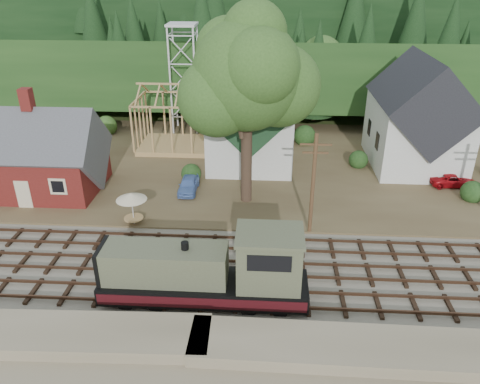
# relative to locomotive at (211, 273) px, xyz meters

# --- Properties ---
(ground) EXTENTS (140.00, 140.00, 0.00)m
(ground) POSITION_rel_locomotive_xyz_m (-0.60, 3.00, -2.13)
(ground) COLOR #384C1E
(ground) RESTS_ON ground
(embankment) EXTENTS (64.00, 5.00, 1.60)m
(embankment) POSITION_rel_locomotive_xyz_m (-0.60, -5.50, -2.13)
(embankment) COLOR #7F7259
(embankment) RESTS_ON ground
(railroad_bed) EXTENTS (64.00, 11.00, 0.16)m
(railroad_bed) POSITION_rel_locomotive_xyz_m (-0.60, 3.00, -2.05)
(railroad_bed) COLOR #726B5B
(railroad_bed) RESTS_ON ground
(village_flat) EXTENTS (64.00, 26.00, 0.30)m
(village_flat) POSITION_rel_locomotive_xyz_m (-0.60, 21.00, -1.98)
(village_flat) COLOR brown
(village_flat) RESTS_ON ground
(hillside) EXTENTS (70.00, 28.96, 12.74)m
(hillside) POSITION_rel_locomotive_xyz_m (-0.60, 45.00, -2.13)
(hillside) COLOR #1E3F19
(hillside) RESTS_ON ground
(ridge) EXTENTS (80.00, 20.00, 12.00)m
(ridge) POSITION_rel_locomotive_xyz_m (-0.60, 61.00, -2.13)
(ridge) COLOR black
(ridge) RESTS_ON ground
(depot) EXTENTS (10.80, 7.41, 9.00)m
(depot) POSITION_rel_locomotive_xyz_m (-16.60, 14.00, 1.08)
(depot) COLOR #5E1915
(depot) RESTS_ON village_flat
(church) EXTENTS (8.40, 15.17, 13.00)m
(church) POSITION_rel_locomotive_xyz_m (1.40, 22.68, 3.05)
(church) COLOR silver
(church) RESTS_ON village_flat
(farmhouse) EXTENTS (8.40, 10.80, 10.60)m
(farmhouse) POSITION_rel_locomotive_xyz_m (17.40, 22.00, 2.73)
(farmhouse) COLOR silver
(farmhouse) RESTS_ON village_flat
(timber_frame) EXTENTS (8.20, 6.20, 6.99)m
(timber_frame) POSITION_rel_locomotive_xyz_m (-6.60, 25.00, 1.13)
(timber_frame) COLOR tan
(timber_frame) RESTS_ON village_flat
(lattice_tower) EXTENTS (3.20, 3.20, 12.12)m
(lattice_tower) POSITION_rel_locomotive_xyz_m (-6.60, 31.00, 7.90)
(lattice_tower) COLOR silver
(lattice_tower) RESTS_ON village_flat
(big_tree) EXTENTS (10.90, 8.40, 14.70)m
(big_tree) POSITION_rel_locomotive_xyz_m (1.57, 13.08, 8.09)
(big_tree) COLOR #38281E
(big_tree) RESTS_ON village_flat
(telegraph_pole_near) EXTENTS (2.20, 0.28, 8.00)m
(telegraph_pole_near) POSITION_rel_locomotive_xyz_m (6.40, 8.20, 2.11)
(telegraph_pole_near) COLOR #4C331E
(telegraph_pole_near) RESTS_ON ground
(locomotive) EXTENTS (12.04, 3.01, 4.82)m
(locomotive) POSITION_rel_locomotive_xyz_m (0.00, 0.00, 0.00)
(locomotive) COLOR black
(locomotive) RESTS_ON railroad_bed
(car_blue) EXTENTS (1.56, 3.87, 1.32)m
(car_blue) POSITION_rel_locomotive_xyz_m (-3.74, 14.35, -1.17)
(car_blue) COLOR #638AD5
(car_blue) RESTS_ON village_flat
(car_red) EXTENTS (4.15, 2.08, 1.13)m
(car_red) POSITION_rel_locomotive_xyz_m (19.79, 16.97, -1.27)
(car_red) COLOR #B80E16
(car_red) RESTS_ON village_flat
(patio_set) EXTENTS (2.32, 2.32, 2.59)m
(patio_set) POSITION_rel_locomotive_xyz_m (-7.05, 8.50, 0.37)
(patio_set) COLOR silver
(patio_set) RESTS_ON village_flat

